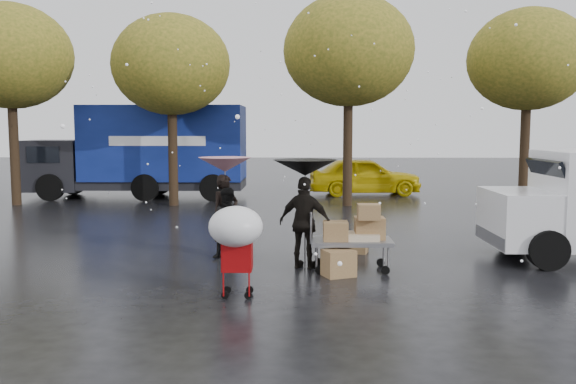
{
  "coord_description": "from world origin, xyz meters",
  "views": [
    {
      "loc": [
        0.86,
        -10.86,
        2.65
      ],
      "look_at": [
        0.63,
        1.0,
        1.41
      ],
      "focal_mm": 38.0,
      "sensor_mm": 36.0,
      "label": 1
    }
  ],
  "objects_px": {
    "vendor_cart": "(356,232)",
    "blue_truck": "(143,152)",
    "person_pink": "(226,215)",
    "yellow_taxi": "(364,176)",
    "shopping_cart": "(236,232)",
    "person_black": "(305,223)"
  },
  "relations": [
    {
      "from": "vendor_cart",
      "to": "person_black",
      "type": "bearing_deg",
      "value": 169.05
    },
    {
      "from": "person_black",
      "to": "yellow_taxi",
      "type": "bearing_deg",
      "value": -81.22
    },
    {
      "from": "vendor_cart",
      "to": "yellow_taxi",
      "type": "height_order",
      "value": "yellow_taxi"
    },
    {
      "from": "shopping_cart",
      "to": "vendor_cart",
      "type": "bearing_deg",
      "value": 44.0
    },
    {
      "from": "person_pink",
      "to": "vendor_cart",
      "type": "xyz_separation_m",
      "value": [
        2.59,
        -1.35,
        -0.12
      ]
    },
    {
      "from": "shopping_cart",
      "to": "blue_truck",
      "type": "relative_size",
      "value": 0.18
    },
    {
      "from": "shopping_cart",
      "to": "blue_truck",
      "type": "distance_m",
      "value": 14.82
    },
    {
      "from": "vendor_cart",
      "to": "shopping_cart",
      "type": "height_order",
      "value": "shopping_cart"
    },
    {
      "from": "person_pink",
      "to": "blue_truck",
      "type": "relative_size",
      "value": 0.2
    },
    {
      "from": "shopping_cart",
      "to": "blue_truck",
      "type": "bearing_deg",
      "value": 109.74
    },
    {
      "from": "person_black",
      "to": "shopping_cart",
      "type": "xyz_separation_m",
      "value": [
        -1.08,
        -2.14,
        0.19
      ]
    },
    {
      "from": "yellow_taxi",
      "to": "shopping_cart",
      "type": "bearing_deg",
      "value": 163.0
    },
    {
      "from": "person_pink",
      "to": "blue_truck",
      "type": "distance_m",
      "value": 11.55
    },
    {
      "from": "vendor_cart",
      "to": "blue_truck",
      "type": "height_order",
      "value": "blue_truck"
    },
    {
      "from": "shopping_cart",
      "to": "yellow_taxi",
      "type": "bearing_deg",
      "value": 76.65
    },
    {
      "from": "person_pink",
      "to": "vendor_cart",
      "type": "bearing_deg",
      "value": -69.19
    },
    {
      "from": "vendor_cart",
      "to": "yellow_taxi",
      "type": "bearing_deg",
      "value": 83.27
    },
    {
      "from": "yellow_taxi",
      "to": "person_black",
      "type": "bearing_deg",
      "value": 165.44
    },
    {
      "from": "person_pink",
      "to": "yellow_taxi",
      "type": "relative_size",
      "value": 0.38
    },
    {
      "from": "person_pink",
      "to": "shopping_cart",
      "type": "bearing_deg",
      "value": -121.95
    },
    {
      "from": "blue_truck",
      "to": "person_pink",
      "type": "bearing_deg",
      "value": -67.35
    },
    {
      "from": "person_black",
      "to": "shopping_cart",
      "type": "distance_m",
      "value": 2.41
    }
  ]
}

